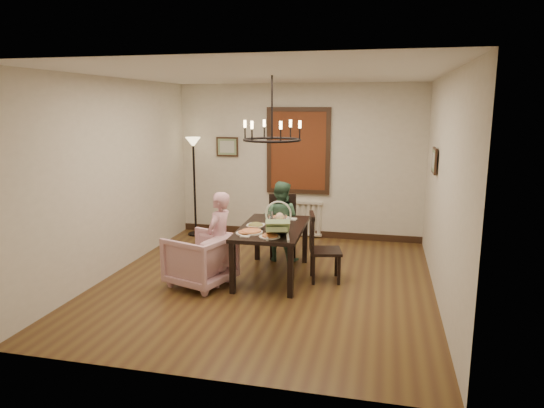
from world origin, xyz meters
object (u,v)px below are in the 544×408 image
at_px(chair_right, 326,247).
at_px(elderly_woman, 220,247).
at_px(armchair, 200,260).
at_px(dining_table, 272,233).
at_px(seated_man, 281,228).
at_px(floor_lamp, 195,188).
at_px(drinking_glass, 274,224).
at_px(baby_bouncer, 278,225).
at_px(chair_far, 283,226).

height_order(chair_right, elderly_woman, elderly_woman).
bearing_deg(armchair, elderly_woman, 120.85).
distance_m(dining_table, chair_right, 0.78).
bearing_deg(seated_man, floor_lamp, -17.72).
height_order(dining_table, drinking_glass, drinking_glass).
distance_m(chair_right, elderly_woman, 1.46).
height_order(drinking_glass, floor_lamp, floor_lamp).
relative_size(elderly_woman, floor_lamp, 0.59).
bearing_deg(seated_man, chair_right, 150.07).
bearing_deg(dining_table, armchair, -150.63).
bearing_deg(armchair, baby_bouncer, 109.91).
xyz_separation_m(dining_table, baby_bouncer, (0.19, -0.51, 0.25)).
relative_size(armchair, seated_man, 0.75).
relative_size(armchair, baby_bouncer, 1.59).
distance_m(chair_far, chair_right, 1.24).
height_order(elderly_woman, drinking_glass, elderly_woman).
distance_m(baby_bouncer, drinking_glass, 0.46).
bearing_deg(elderly_woman, chair_far, 170.61).
bearing_deg(dining_table, baby_bouncer, -71.39).
height_order(chair_right, baby_bouncer, baby_bouncer).
distance_m(dining_table, baby_bouncer, 0.60).
bearing_deg(chair_far, seated_man, -102.03).
xyz_separation_m(chair_far, baby_bouncer, (0.24, -1.47, 0.39)).
distance_m(seated_man, drinking_glass, 0.91).
bearing_deg(drinking_glass, baby_bouncer, -70.91).
bearing_deg(elderly_woman, chair_right, 122.02).
distance_m(elderly_woman, seated_man, 1.38).
relative_size(chair_right, elderly_woman, 0.91).
height_order(dining_table, floor_lamp, floor_lamp).
xyz_separation_m(armchair, drinking_glass, (0.92, 0.44, 0.44)).
relative_size(dining_table, drinking_glass, 11.82).
bearing_deg(chair_far, armchair, -132.36).
xyz_separation_m(armchair, elderly_woman, (0.26, 0.06, 0.18)).
bearing_deg(dining_table, floor_lamp, 133.29).
relative_size(baby_bouncer, floor_lamp, 0.27).
bearing_deg(elderly_woman, armchair, -65.74).
distance_m(chair_right, seated_man, 1.10).
relative_size(elderly_woman, drinking_glass, 7.92).
distance_m(armchair, baby_bouncer, 1.20).
xyz_separation_m(elderly_woman, seated_man, (0.57, 1.25, -0.01)).
relative_size(chair_far, drinking_glass, 7.45).
bearing_deg(baby_bouncer, elderly_woman, 164.23).
height_order(dining_table, chair_right, chair_right).
height_order(chair_far, elderly_woman, elderly_woman).
distance_m(chair_far, armchair, 1.71).
height_order(seated_man, drinking_glass, seated_man).
bearing_deg(floor_lamp, seated_man, -31.16).
bearing_deg(drinking_glass, armchair, -154.32).
relative_size(chair_far, elderly_woman, 0.94).
distance_m(elderly_woman, baby_bouncer, 0.89).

